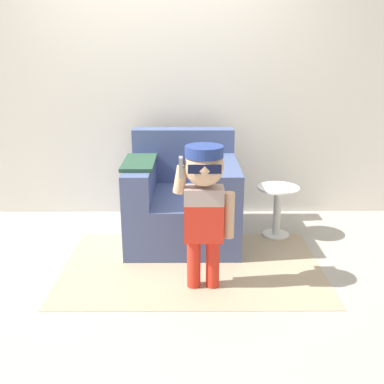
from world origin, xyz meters
name	(u,v)px	position (x,y,z in m)	size (l,w,h in m)	color
ground_plane	(158,245)	(0.00, 0.00, 0.00)	(10.00, 10.00, 0.00)	#ADA89E
wall_back	(161,80)	(0.00, 0.84, 1.30)	(10.00, 0.05, 2.60)	silver
armchair	(183,200)	(0.21, 0.19, 0.33)	(0.93, 0.98, 0.89)	#475684
person_child	(204,196)	(0.36, -0.68, 0.66)	(0.41, 0.30, 0.99)	red
side_table	(277,206)	(1.02, 0.20, 0.27)	(0.36, 0.36, 0.45)	white
rug	(192,266)	(0.28, -0.39, 0.00)	(1.94, 1.23, 0.01)	tan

